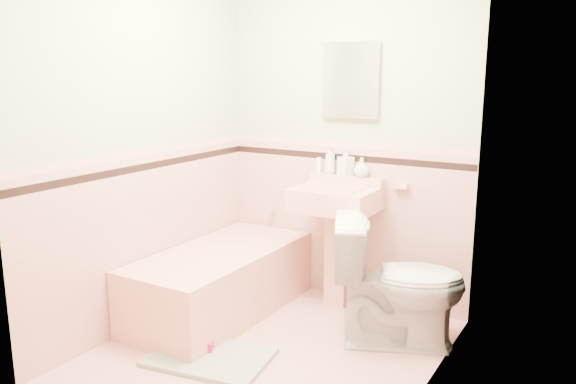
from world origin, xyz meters
The scene contains 31 objects.
floor centered at (0.00, 0.00, 0.00)m, with size 2.20×2.20×0.00m, color #E9A798.
wall_back centered at (0.00, 1.10, 1.25)m, with size 2.50×2.50×0.00m, color beige.
wall_front centered at (0.00, -1.10, 1.25)m, with size 2.50×2.50×0.00m, color beige.
wall_left centered at (-1.00, 0.00, 1.25)m, with size 2.50×2.50×0.00m, color beige.
wall_right centered at (1.00, 0.00, 1.25)m, with size 2.50×2.50×0.00m, color beige.
wainscot_back centered at (0.00, 1.09, 0.60)m, with size 2.00×2.00×0.00m, color #EBAD9E.
wainscot_front centered at (0.00, -1.09, 0.60)m, with size 2.00×2.00×0.00m, color #EBAD9E.
wainscot_left centered at (-0.99, 0.00, 0.60)m, with size 2.20×2.20×0.00m, color #EBAD9E.
wainscot_right centered at (0.99, 0.00, 0.60)m, with size 2.20×2.20×0.00m, color #EBAD9E.
accent_back centered at (0.00, 1.08, 1.12)m, with size 2.00×2.00×0.00m, color black.
accent_front centered at (0.00, -1.08, 1.12)m, with size 2.00×2.00×0.00m, color black.
accent_left centered at (-0.98, 0.00, 1.12)m, with size 2.20×2.20×0.00m, color black.
accent_right centered at (0.98, 0.00, 1.12)m, with size 2.20×2.20×0.00m, color black.
cap_back centered at (0.00, 1.08, 1.22)m, with size 2.00×2.00×0.00m, color #E9A59C.
cap_front centered at (0.00, -1.08, 1.22)m, with size 2.00×2.00×0.00m, color #E9A59C.
cap_left centered at (-0.98, 0.00, 1.22)m, with size 2.20×2.20×0.00m, color #E9A59C.
cap_right centered at (0.98, 0.00, 1.22)m, with size 2.20×2.20×0.00m, color #E9A59C.
bathtub centered at (-0.63, 0.33, 0.23)m, with size 0.70×1.50×0.45m, color #E49C8B.
tub_faucet centered at (-0.63, 1.05, 0.63)m, with size 0.04×0.04×0.12m, color silver.
sink centered at (0.05, 0.86, 0.46)m, with size 0.59×0.48×0.93m, color #E49C8B, non-canonical shape.
sink_faucet centered at (0.05, 1.00, 0.95)m, with size 0.02×0.02×0.10m, color silver.
medicine_cabinet centered at (0.05, 1.07, 1.70)m, with size 0.44×0.04×0.56m, color white.
soap_dish centered at (0.47, 1.06, 0.95)m, with size 0.11×0.06×0.04m, color #E49C8B.
soap_bottle_left centered at (-0.09, 1.04, 1.10)m, with size 0.08×0.08×0.21m, color #B2B2B2.
soap_bottle_mid centered at (0.04, 1.04, 1.10)m, with size 0.09×0.10×0.21m, color #B2B2B2.
soap_bottle_right centered at (0.17, 1.04, 1.06)m, with size 0.11×0.11×0.15m, color #B2B2B2.
tube centered at (-0.19, 1.04, 1.05)m, with size 0.04×0.04×0.12m, color white.
toilet centered at (0.67, 0.52, 0.43)m, with size 0.48×0.84×0.85m, color white.
bucket centered at (0.43, 0.86, 0.11)m, with size 0.23×0.23×0.23m, color #0E11BC, non-canonical shape.
bath_mat centered at (-0.25, -0.29, 0.01)m, with size 0.74×0.49×0.03m, color gray.
shoe centered at (-0.34, -0.26, 0.06)m, with size 0.15×0.07×0.06m, color #BF1E59.
Camera 1 is at (1.83, -2.83, 1.75)m, focal length 35.39 mm.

